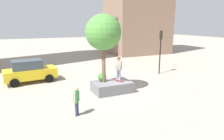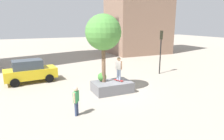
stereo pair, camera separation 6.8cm
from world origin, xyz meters
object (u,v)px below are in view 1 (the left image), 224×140
skateboarder (119,67)px  bystander_watching (76,99)px  taxi_cab (29,71)px  traffic_light_corner (161,45)px  planter_ledge (112,87)px  plaza_tree (103,33)px  skateboard (119,80)px

skateboarder → bystander_watching: 4.91m
taxi_cab → traffic_light_corner: traffic_light_corner is taller
taxi_cab → bystander_watching: bearing=-75.5°
skateboarder → planter_ledge: bearing=176.0°
planter_ledge → taxi_cab: taxi_cab is taller
plaza_tree → bystander_watching: size_ratio=2.94×
skateboarder → bystander_watching: bearing=-145.0°
planter_ledge → taxi_cab: 7.58m
planter_ledge → skateboarder: 1.57m
planter_ledge → bystander_watching: (-3.42, -2.81, 0.57)m
plaza_tree → taxi_cab: plaza_tree is taller
plaza_tree → skateboard: size_ratio=6.04×
traffic_light_corner → bystander_watching: size_ratio=2.60×
traffic_light_corner → bystander_watching: bearing=-149.7°
skateboard → traffic_light_corner: traffic_light_corner is taller
plaza_tree → taxi_cab: bearing=134.8°
skateboard → taxi_cab: 7.98m
taxi_cab → traffic_light_corner: 12.54m
taxi_cab → planter_ledge: bearing=-43.4°
skateboarder → traffic_light_corner: 7.03m
planter_ledge → traffic_light_corner: 7.84m
skateboarder → traffic_light_corner: size_ratio=0.40×
skateboarder → taxi_cab: (-6.03, 5.23, -0.86)m
planter_ledge → taxi_cab: size_ratio=0.64×
taxi_cab → bystander_watching: (2.07, -8.00, -0.04)m
bystander_watching → plaza_tree: bearing=46.8°
traffic_light_corner → bystander_watching: (-10.14, -5.93, -2.00)m
plaza_tree → taxi_cab: (-4.92, 4.96, -3.38)m
planter_ledge → bystander_watching: bystander_watching is taller
planter_ledge → plaza_tree: (-0.57, 0.23, 4.00)m
plaza_tree → planter_ledge: bearing=-22.4°
skateboarder → bystander_watching: skateboarder is taller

